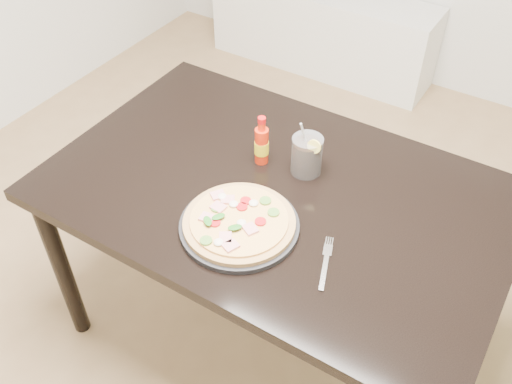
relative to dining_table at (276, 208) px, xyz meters
The scene contains 8 objects.
floor 0.70m from the dining_table, 79.72° to the right, with size 4.50×4.50×0.00m, color #9E7A51.
dining_table is the anchor object (origin of this frame).
plate 0.22m from the dining_table, 91.85° to the right, with size 0.34×0.34×0.02m, color black.
pizza 0.23m from the dining_table, 92.37° to the right, with size 0.32×0.32×0.03m.
hot_sauce_bottle 0.20m from the dining_table, 141.60° to the left, with size 0.06×0.06×0.17m.
cola_cup 0.19m from the dining_table, 73.63° to the left, with size 0.10×0.10×0.19m.
fork 0.33m from the dining_table, 35.04° to the right, with size 0.08×0.18×0.00m.
media_console 2.06m from the dining_table, 112.21° to the left, with size 1.40×0.34×0.50m, color white.
Camera 1 is at (0.59, -0.92, 1.93)m, focal length 40.00 mm.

